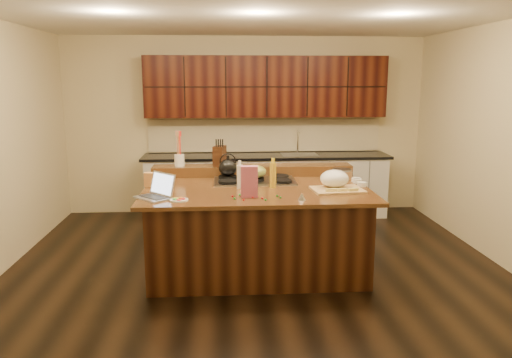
{
  "coord_description": "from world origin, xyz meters",
  "views": [
    {
      "loc": [
        -0.35,
        -5.24,
        2.07
      ],
      "look_at": [
        0.0,
        0.05,
        1.0
      ],
      "focal_mm": 35.0,
      "sensor_mm": 36.0,
      "label": 1
    }
  ],
  "objects": [
    {
      "name": "utensil_crock",
      "position": [
        -0.88,
        0.7,
        1.11
      ],
      "size": [
        0.14,
        0.14,
        0.14
      ],
      "primitive_type": "cylinder",
      "rotation": [
        0.0,
        0.0,
        0.17
      ],
      "color": "white",
      "rests_on": "back_ledge"
    },
    {
      "name": "oil_bottle",
      "position": [
        0.18,
        -0.04,
        1.06
      ],
      "size": [
        0.08,
        0.08,
        0.27
      ],
      "primitive_type": "cylinder",
      "rotation": [
        0.0,
        0.0,
        -0.12
      ],
      "color": "gold",
      "rests_on": "island"
    },
    {
      "name": "back_counter",
      "position": [
        0.3,
        2.23,
        0.98
      ],
      "size": [
        3.7,
        0.66,
        2.4
      ],
      "color": "silver",
      "rests_on": "ground"
    },
    {
      "name": "back_ledge",
      "position": [
        0.0,
        0.7,
        0.98
      ],
      "size": [
        2.4,
        0.3,
        0.12
      ],
      "primitive_type": "cube",
      "color": "black",
      "rests_on": "island"
    },
    {
      "name": "gumdrop_0",
      "position": [
        -0.07,
        -0.51,
        0.93
      ],
      "size": [
        0.02,
        0.02,
        0.02
      ],
      "primitive_type": "ellipsoid",
      "color": "red",
      "rests_on": "island"
    },
    {
      "name": "gumdrop_5",
      "position": [
        0.05,
        -0.62,
        0.93
      ],
      "size": [
        0.02,
        0.02,
        0.02
      ],
      "primitive_type": "ellipsoid",
      "color": "#198C26",
      "rests_on": "island"
    },
    {
      "name": "kettle",
      "position": [
        -0.3,
        0.43,
        1.06
      ],
      "size": [
        0.25,
        0.25,
        0.2
      ],
      "primitive_type": "ellipsoid",
      "rotation": [
        0.0,
        0.0,
        -0.16
      ],
      "color": "black",
      "rests_on": "cooktop"
    },
    {
      "name": "gumdrop_6",
      "position": [
        -0.27,
        -0.44,
        0.93
      ],
      "size": [
        0.02,
        0.02,
        0.02
      ],
      "primitive_type": "ellipsoid",
      "color": "red",
      "rests_on": "island"
    },
    {
      "name": "ramekin_c",
      "position": [
        1.15,
        0.16,
        0.94
      ],
      "size": [
        0.13,
        0.13,
        0.04
      ],
      "primitive_type": "cylinder",
      "rotation": [
        0.0,
        0.0,
        -0.37
      ],
      "color": "white",
      "rests_on": "island"
    },
    {
      "name": "vinegar_bottle",
      "position": [
        -0.18,
        -0.03,
        1.04
      ],
      "size": [
        0.08,
        0.08,
        0.25
      ],
      "primitive_type": "cylinder",
      "rotation": [
        0.0,
        0.0,
        -0.41
      ],
      "color": "silver",
      "rests_on": "island"
    },
    {
      "name": "strainer_bowl",
      "position": [
        1.04,
        0.43,
        0.97
      ],
      "size": [
        0.24,
        0.24,
        0.09
      ],
      "primitive_type": "cylinder",
      "rotation": [
        0.0,
        0.0,
        0.01
      ],
      "color": "#996B3F",
      "rests_on": "island"
    },
    {
      "name": "room",
      "position": [
        0.0,
        0.0,
        1.35
      ],
      "size": [
        5.52,
        5.02,
        2.72
      ],
      "color": "black",
      "rests_on": "ground"
    },
    {
      "name": "cooktop",
      "position": [
        0.0,
        0.3,
        0.94
      ],
      "size": [
        0.92,
        0.52,
        0.05
      ],
      "color": "gray",
      "rests_on": "island"
    },
    {
      "name": "island",
      "position": [
        0.0,
        0.0,
        0.46
      ],
      "size": [
        2.4,
        1.6,
        0.92
      ],
      "color": "black",
      "rests_on": "ground"
    },
    {
      "name": "pink_bag",
      "position": [
        -0.1,
        -0.45,
        1.08
      ],
      "size": [
        0.17,
        0.09,
        0.31
      ],
      "primitive_type": "cube",
      "rotation": [
        0.0,
        0.0,
        -0.03
      ],
      "color": "#BA5777",
      "rests_on": "island"
    },
    {
      "name": "gumdrop_10",
      "position": [
        -0.16,
        -0.44,
        0.93
      ],
      "size": [
        0.02,
        0.02,
        0.02
      ],
      "primitive_type": "ellipsoid",
      "color": "red",
      "rests_on": "island"
    },
    {
      "name": "ramekin_b",
      "position": [
        1.15,
        0.22,
        0.94
      ],
      "size": [
        0.1,
        0.1,
        0.04
      ],
      "primitive_type": "cylinder",
      "rotation": [
        0.0,
        0.0,
        -0.01
      ],
      "color": "white",
      "rests_on": "island"
    },
    {
      "name": "ramekin_a",
      "position": [
        1.15,
        -0.02,
        0.94
      ],
      "size": [
        0.12,
        0.12,
        0.04
      ],
      "primitive_type": "cylinder",
      "rotation": [
        0.0,
        0.0,
        0.23
      ],
      "color": "white",
      "rests_on": "island"
    },
    {
      "name": "gumdrop_4",
      "position": [
        0.02,
        -0.54,
        0.93
      ],
      "size": [
        0.02,
        0.02,
        0.02
      ],
      "primitive_type": "ellipsoid",
      "color": "red",
      "rests_on": "island"
    },
    {
      "name": "gumdrop_1",
      "position": [
        0.18,
        -0.45,
        0.93
      ],
      "size": [
        0.02,
        0.02,
        0.02
      ],
      "primitive_type": "ellipsoid",
      "color": "#198C26",
      "rests_on": "island"
    },
    {
      "name": "wooden_tray",
      "position": [
        0.82,
        -0.18,
        1.01
      ],
      "size": [
        0.55,
        0.44,
        0.21
      ],
      "rotation": [
        0.0,
        0.0,
        0.1
      ],
      "color": "tan",
      "rests_on": "island"
    },
    {
      "name": "package_box",
      "position": [
        -1.15,
        0.11,
        1.0
      ],
      "size": [
        0.12,
        0.09,
        0.15
      ],
      "primitive_type": "cube",
      "rotation": [
        0.0,
        0.0,
        -0.1
      ],
      "color": "#D18D49",
      "rests_on": "island"
    },
    {
      "name": "gumdrop_9",
      "position": [
        -0.19,
        -0.39,
        0.93
      ],
      "size": [
        0.02,
        0.02,
        0.02
      ],
      "primitive_type": "ellipsoid",
      "color": "#198C26",
      "rests_on": "island"
    },
    {
      "name": "laptop",
      "position": [
        -1.0,
        -0.41,
        0.98
      ],
      "size": [
        0.43,
        0.44,
        0.24
      ],
      "rotation": [
        0.0,
        0.0,
        -0.81
      ],
      "color": "#B7B7BC",
      "rests_on": "island"
    },
    {
      "name": "gumdrop_12",
      "position": [
        -0.02,
        -0.48,
        0.93
      ],
      "size": [
        0.02,
        0.02,
        0.02
      ],
      "primitive_type": "ellipsoid",
      "color": "red",
      "rests_on": "island"
    },
    {
      "name": "candy_plate",
      "position": [
        -0.78,
        -0.55,
        0.93
      ],
      "size": [
        0.22,
        0.22,
        0.01
      ],
      "primitive_type": "cylinder",
      "rotation": [
        0.0,
        0.0,
        0.25
      ],
      "color": "white",
      "rests_on": "island"
    },
    {
      "name": "knife_block",
      "position": [
        -0.4,
        0.7,
        1.16
      ],
      "size": [
        0.17,
        0.22,
        0.24
      ],
      "primitive_type": "cube",
      "rotation": [
        0.0,
        0.0,
        -0.29
      ],
      "color": "black",
      "rests_on": "back_ledge"
    },
    {
      "name": "gumdrop_7",
      "position": [
        0.2,
        -0.53,
        0.93
      ],
      "size": [
        0.02,
        0.02,
        0.02
      ],
      "primitive_type": "ellipsoid",
      "color": "#198C26",
      "rests_on": "island"
    },
    {
      "name": "gumdrop_11",
      "position": [
        -0.1,
        -0.45,
        0.93
      ],
      "size": [
        0.02,
        0.02,
        0.02
      ],
      "primitive_type": "ellipsoid",
      "color": "#198C26",
      "rests_on": "island"
    },
    {
      "name": "gumdrop_3",
      "position": [
        -0.25,
        -0.54,
        0.93
      ],
      "size": [
        0.02,
        0.02,
        0.02
      ],
      "primitive_type": "ellipsoid",
      "color": "#198C26",
      "rests_on": "island"
    },
    {
      "name": "gumdrop_8",
      "position": [
        -0.08,
        -0.47,
        0.93
      ],
      "size": [
        0.02,
        0.02,
        0.02
      ],
      "primitive_type": "ellipsoid",
      "color": "red",
      "rests_on": "island"
    },
    {
      "name": "gumdrop_2",
      "position": [
        -0.16,
        -0.6,
        0.93
      ],
      "size": [
        0.02,
        0.02,
        0.02
      ],
      "primitive_type": "ellipsoid",
      "color": "red",
      "rests_on": "island"
    },
    {
      "name": "kitchen_timer",
      "position": [
        0.4,
        -0.61,
        0.96
      ],
      "size": [
        0.09,
        0.09,
        0.07
      ],
      "primitive_type": "cone",
      "rotation": [
        0.0,
        0.0,
        -0.19
      ],
      "color": "silver",
      "rests_on": "island"
    },
    {
      "name": "green_bowl",
      "position": [
        0.0,
        0.3,
        1.04
      ],
      "size": [
        0.31,
        0.31,
        0.15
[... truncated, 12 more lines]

